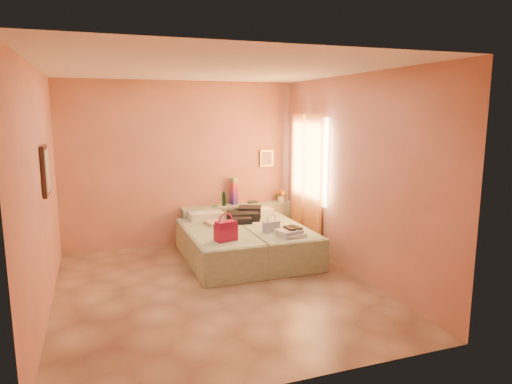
# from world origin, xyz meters

# --- Properties ---
(ground) EXTENTS (4.50, 4.50, 0.00)m
(ground) POSITION_xyz_m (0.00, 0.00, 0.00)
(ground) COLOR tan
(ground) RESTS_ON ground
(room_walls) EXTENTS (4.02, 4.51, 2.81)m
(room_walls) POSITION_xyz_m (0.21, 0.57, 1.79)
(room_walls) COLOR #E19678
(room_walls) RESTS_ON ground
(headboard_ledge) EXTENTS (2.05, 0.30, 0.65)m
(headboard_ledge) POSITION_xyz_m (0.98, 2.10, 0.33)
(headboard_ledge) COLOR #949E81
(headboard_ledge) RESTS_ON ground
(bed_left) EXTENTS (0.91, 2.01, 0.50)m
(bed_left) POSITION_xyz_m (0.31, 1.05, 0.25)
(bed_left) COLOR #ACC19B
(bed_left) RESTS_ON ground
(bed_right) EXTENTS (0.91, 2.01, 0.50)m
(bed_right) POSITION_xyz_m (1.21, 1.05, 0.25)
(bed_right) COLOR #ACC19B
(bed_right) RESTS_ON ground
(water_bottle) EXTENTS (0.08, 0.08, 0.23)m
(water_bottle) POSITION_xyz_m (0.70, 2.10, 0.77)
(water_bottle) COLOR #143720
(water_bottle) RESTS_ON headboard_ledge
(rainbow_box) EXTENTS (0.14, 0.14, 0.47)m
(rainbow_box) POSITION_xyz_m (0.91, 2.16, 0.89)
(rainbow_box) COLOR #A21338
(rainbow_box) RESTS_ON headboard_ledge
(small_dish) EXTENTS (0.14, 0.14, 0.03)m
(small_dish) POSITION_xyz_m (0.52, 2.05, 0.66)
(small_dish) COLOR #4B895A
(small_dish) RESTS_ON headboard_ledge
(green_book) EXTENTS (0.19, 0.16, 0.03)m
(green_book) POSITION_xyz_m (1.26, 2.17, 0.66)
(green_book) COLOR #223F2B
(green_book) RESTS_ON headboard_ledge
(flower_vase) EXTENTS (0.28, 0.28, 0.28)m
(flower_vase) POSITION_xyz_m (1.80, 2.10, 0.79)
(flower_vase) COLOR white
(flower_vase) RESTS_ON headboard_ledge
(magenta_handbag) EXTENTS (0.34, 0.24, 0.28)m
(magenta_handbag) POSITION_xyz_m (0.27, 0.47, 0.64)
(magenta_handbag) COLOR #A21338
(magenta_handbag) RESTS_ON bed_left
(khaki_garment) EXTENTS (0.36, 0.32, 0.05)m
(khaki_garment) POSITION_xyz_m (0.37, 1.42, 0.53)
(khaki_garment) COLOR tan
(khaki_garment) RESTS_ON bed_left
(clothes_pile) EXTENTS (0.69, 0.69, 0.17)m
(clothes_pile) POSITION_xyz_m (0.93, 1.57, 0.59)
(clothes_pile) COLOR black
(clothes_pile) RESTS_ON bed_right
(blue_handbag) EXTENTS (0.27, 0.15, 0.16)m
(blue_handbag) POSITION_xyz_m (1.04, 0.68, 0.58)
(blue_handbag) COLOR #3E4A95
(blue_handbag) RESTS_ON bed_right
(towel_stack) EXTENTS (0.40, 0.36, 0.10)m
(towel_stack) POSITION_xyz_m (1.22, 0.36, 0.55)
(towel_stack) COLOR silver
(towel_stack) RESTS_ON bed_right
(sandal_pair) EXTENTS (0.20, 0.26, 0.03)m
(sandal_pair) POSITION_xyz_m (1.27, 0.41, 0.61)
(sandal_pair) COLOR black
(sandal_pair) RESTS_ON towel_stack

